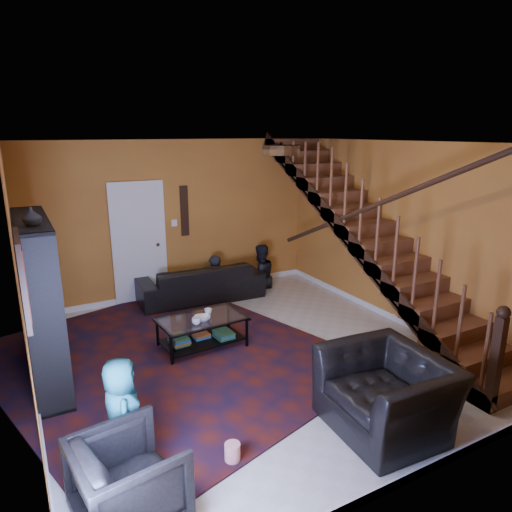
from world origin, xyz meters
The scene contains 21 objects.
floor centered at (0.00, 0.00, 0.00)m, with size 5.50×5.50×0.00m, color beige.
room centered at (-1.33, 1.33, 0.05)m, with size 5.50×5.50×5.50m.
staircase centered at (2.12, 0.00, 1.40)m, with size 0.95×5.02×3.18m.
bookshelf centered at (-2.40, 0.60, 0.96)m, with size 0.35×1.80×2.00m.
door centered at (-0.70, 2.73, 1.02)m, with size 0.82×0.05×2.05m, color silver.
framed_picture centered at (-2.57, -0.90, 1.75)m, with size 0.04×0.74×0.74m, color maroon.
wall_hanging centered at (0.15, 2.73, 1.55)m, with size 0.14×0.03×0.90m, color black.
ceiling_fixture centered at (0.00, -0.80, 2.74)m, with size 0.40×0.40×0.10m, color #3F2814.
rug centered at (-1.01, 0.42, 0.01)m, with size 3.87×4.42×0.02m, color #45140C.
sofa centered at (0.25, 2.30, 0.32)m, with size 2.21×0.86×0.64m, color black.
armchair_left centered at (-2.05, -1.98, 0.35)m, with size 0.75×0.77×0.71m, color black.
armchair_right centered at (0.51, -2.05, 0.39)m, with size 1.20×1.05×0.78m, color black.
person_adult_a centered at (0.54, 2.35, 0.16)m, with size 0.44×0.29×1.22m, color black.
person_adult_b centered at (1.50, 2.35, 0.20)m, with size 0.63×0.49×1.30m, color black.
person_child centered at (-1.95, -1.36, 0.53)m, with size 0.52×0.34×1.06m, color #18585B.
coffee_table centered at (-0.46, 0.50, 0.25)m, with size 1.19×0.75×0.44m.
cup_a centered at (-0.59, 0.34, 0.49)m, with size 0.12×0.12×0.10m, color #999999.
cup_b centered at (-0.34, 0.54, 0.49)m, with size 0.11×0.11×0.10m, color #999999.
bowl centered at (-0.47, 0.43, 0.47)m, with size 0.22×0.22×0.05m, color #999999.
vase centered at (-2.41, 0.10, 2.10)m, with size 0.18×0.18×0.19m, color #999999.
popcorn_bucket centered at (-1.08, -1.78, 0.10)m, with size 0.15×0.15×0.17m, color red.
Camera 1 is at (-2.58, -5.00, 2.93)m, focal length 32.00 mm.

